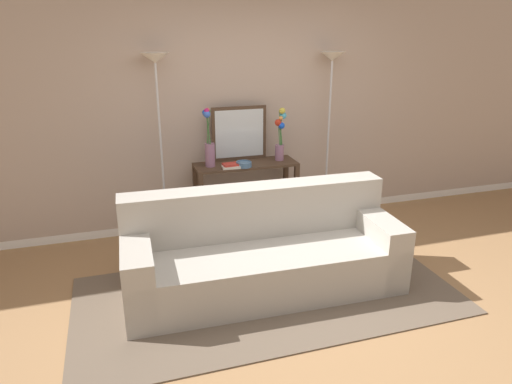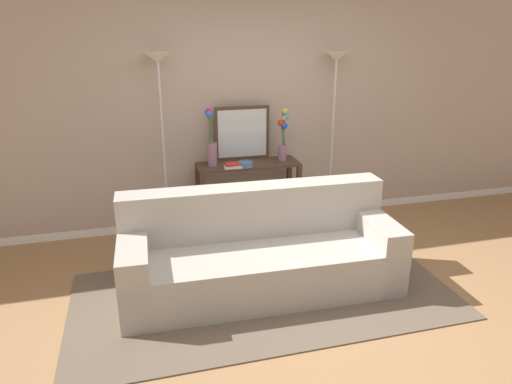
# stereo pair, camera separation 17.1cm
# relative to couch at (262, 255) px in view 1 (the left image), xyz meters

# --- Properties ---
(ground_plane) EXTENTS (16.00, 16.00, 0.02)m
(ground_plane) POSITION_rel_couch_xyz_m (0.33, -0.52, -0.33)
(ground_plane) COLOR #9E754C
(back_wall) EXTENTS (12.00, 0.15, 2.90)m
(back_wall) POSITION_rel_couch_xyz_m (0.33, 1.57, 1.13)
(back_wall) COLOR white
(back_wall) RESTS_ON ground
(area_rug) EXTENTS (3.24, 1.58, 0.01)m
(area_rug) POSITION_rel_couch_xyz_m (-0.00, -0.16, -0.31)
(area_rug) COLOR brown
(area_rug) RESTS_ON ground
(couch) EXTENTS (2.39, 0.91, 0.88)m
(couch) POSITION_rel_couch_xyz_m (0.00, 0.00, 0.00)
(couch) COLOR #ADA89E
(couch) RESTS_ON ground
(console_table) EXTENTS (1.12, 0.39, 0.80)m
(console_table) POSITION_rel_couch_xyz_m (0.20, 1.22, 0.23)
(console_table) COLOR #473323
(console_table) RESTS_ON ground
(floor_lamp_left) EXTENTS (0.28, 0.28, 1.96)m
(floor_lamp_left) POSITION_rel_couch_xyz_m (-0.68, 1.31, 1.23)
(floor_lamp_left) COLOR silver
(floor_lamp_left) RESTS_ON ground
(floor_lamp_right) EXTENTS (0.28, 0.28, 1.94)m
(floor_lamp_right) POSITION_rel_couch_xyz_m (1.22, 1.31, 1.21)
(floor_lamp_right) COLOR silver
(floor_lamp_right) RESTS_ON ground
(wall_mirror) EXTENTS (0.61, 0.02, 0.59)m
(wall_mirror) POSITION_rel_couch_xyz_m (0.18, 1.38, 0.78)
(wall_mirror) COLOR #473323
(wall_mirror) RESTS_ON console_table
(vase_tall_flowers) EXTENTS (0.12, 0.12, 0.62)m
(vase_tall_flowers) POSITION_rel_couch_xyz_m (-0.20, 1.21, 0.73)
(vase_tall_flowers) COLOR gray
(vase_tall_flowers) RESTS_ON console_table
(vase_short_flowers) EXTENTS (0.14, 0.12, 0.59)m
(vase_short_flowers) POSITION_rel_couch_xyz_m (0.60, 1.22, 0.75)
(vase_short_flowers) COLOR gray
(vase_short_flowers) RESTS_ON console_table
(fruit_bowl) EXTENTS (0.17, 0.17, 0.06)m
(fruit_bowl) POSITION_rel_couch_xyz_m (0.15, 1.10, 0.51)
(fruit_bowl) COLOR #4C7093
(fruit_bowl) RESTS_ON console_table
(book_stack) EXTENTS (0.20, 0.14, 0.05)m
(book_stack) POSITION_rel_couch_xyz_m (0.01, 1.09, 0.50)
(book_stack) COLOR silver
(book_stack) RESTS_ON console_table
(book_row_under_console) EXTENTS (0.32, 0.17, 0.12)m
(book_row_under_console) POSITION_rel_couch_xyz_m (-0.11, 1.22, -0.26)
(book_row_under_console) COLOR #2D2D33
(book_row_under_console) RESTS_ON ground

